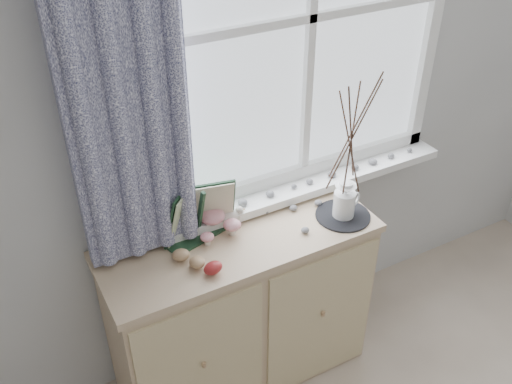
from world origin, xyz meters
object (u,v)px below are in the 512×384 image
at_px(sideboard, 242,310).
at_px(botanical_book, 202,215).
at_px(twig_pitcher, 352,134).
at_px(toadstool_cluster, 216,221).

relative_size(sideboard, botanical_book, 3.27).
bearing_deg(twig_pitcher, botanical_book, 155.03).
xyz_separation_m(sideboard, botanical_book, (-0.14, 0.07, 0.55)).
bearing_deg(toadstool_cluster, twig_pitcher, -17.12).
height_order(sideboard, toadstool_cluster, toadstool_cluster).
bearing_deg(toadstool_cluster, sideboard, -52.60).
relative_size(sideboard, twig_pitcher, 1.66).
relative_size(toadstool_cluster, twig_pitcher, 0.26).
bearing_deg(botanical_book, sideboard, -43.23).
height_order(toadstool_cluster, twig_pitcher, twig_pitcher).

